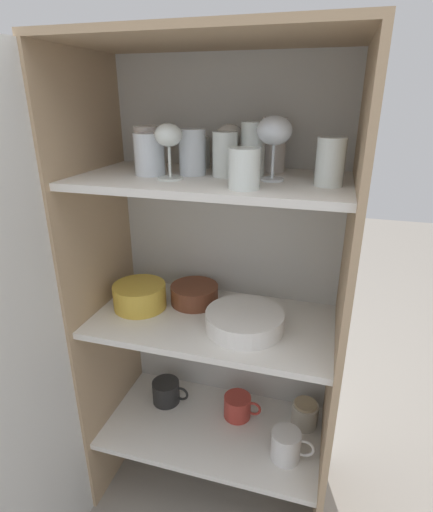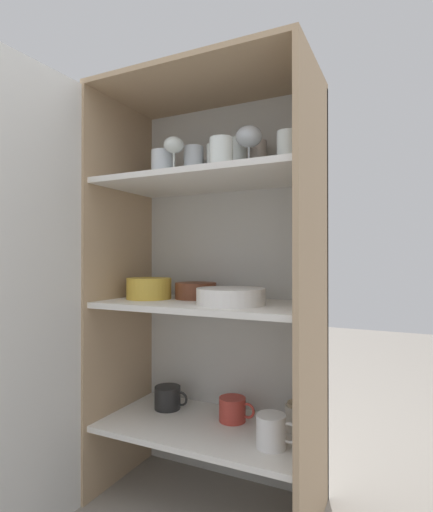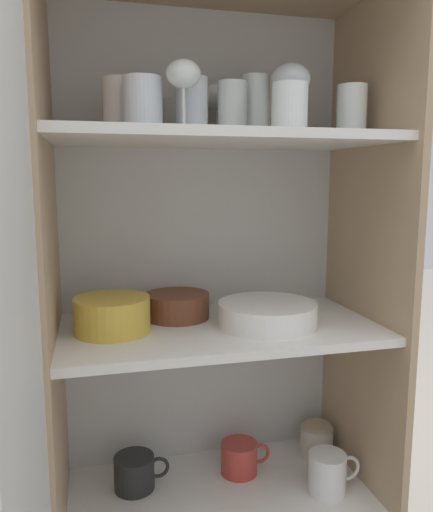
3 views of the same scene
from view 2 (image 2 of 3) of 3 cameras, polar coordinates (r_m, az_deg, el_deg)
name	(u,v)px [view 2 (image 2 of 3)]	position (r m, az deg, el deg)	size (l,w,h in m)	color
cupboard_back_panel	(229,290)	(1.58, 1.83, -4.85)	(0.76, 0.02, 1.45)	silver
cupboard_side_left	(121,290)	(1.60, -13.46, -4.77)	(0.02, 0.42, 1.45)	tan
cupboard_side_right	(313,299)	(1.27, 13.63, -5.93)	(0.02, 0.42, 1.45)	tan
cupboard_top_panel	(206,84)	(1.52, -1.52, 23.30)	(0.76, 0.42, 0.02)	tan
shelf_board_lower	(206,427)	(1.51, -1.52, -23.28)	(0.73, 0.38, 0.02)	white
shelf_board_middle	(206,305)	(1.40, -1.52, -7.00)	(0.73, 0.38, 0.02)	white
shelf_board_upper	(206,181)	(1.42, -1.52, 10.70)	(0.73, 0.38, 0.02)	white
cupboard_door	(32,300)	(1.33, -24.88, -5.66)	(0.02, 0.38, 1.45)	silver
tumbler_glass_0	(203,174)	(1.57, -1.94, 11.65)	(0.07, 0.07, 0.09)	white
tumbler_glass_1	(165,170)	(1.59, -7.38, 12.05)	(0.07, 0.07, 0.12)	silver
tumbler_glass_2	(238,159)	(1.44, 3.07, 13.73)	(0.07, 0.07, 0.14)	white
tumbler_glass_3	(162,166)	(1.50, -7.73, 12.62)	(0.08, 0.08, 0.11)	white
tumbler_glass_4	(216,161)	(1.43, -0.06, 13.36)	(0.07, 0.07, 0.12)	white
tumbler_glass_5	(257,161)	(1.50, 5.86, 13.31)	(0.07, 0.07, 0.15)	silver
tumbler_glass_6	(288,150)	(1.30, 10.15, 14.73)	(0.07, 0.07, 0.11)	white
tumbler_glass_7	(194,164)	(1.48, -3.29, 13.04)	(0.07, 0.07, 0.12)	white
tumbler_glass_8	(221,153)	(1.28, 0.68, 14.51)	(0.07, 0.07, 0.09)	white
wine_glass_0	(249,138)	(1.38, 4.65, 16.47)	(0.09, 0.09, 0.16)	white
wine_glass_1	(174,148)	(1.43, -6.12, 15.12)	(0.07, 0.07, 0.14)	white
wine_glass_2	(224,159)	(1.53, 1.10, 13.75)	(0.08, 0.08, 0.13)	white
plate_stack_white	(231,296)	(1.33, 2.04, -5.76)	(0.23, 0.23, 0.05)	white
mixing_bowl_large	(149,287)	(1.53, -9.62, -4.46)	(0.17, 0.17, 0.08)	gold
serving_bowl_small	(196,290)	(1.51, -2.98, -4.85)	(0.16, 0.16, 0.06)	brown
coffee_mug_primary	(168,398)	(1.64, -6.95, -19.43)	(0.14, 0.10, 0.08)	black
coffee_mug_extra_1	(272,431)	(1.34, 7.91, -23.53)	(0.13, 0.09, 0.10)	white
coffee_mug_extra_2	(233,409)	(1.52, 2.35, -21.03)	(0.13, 0.09, 0.08)	#BC3D33
storage_jar	(299,417)	(1.47, 11.64, -21.58)	(0.09, 0.09, 0.09)	beige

